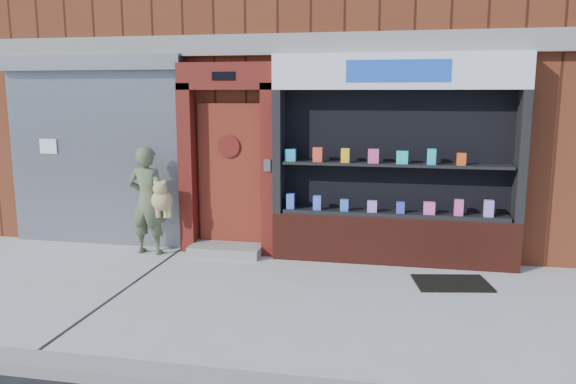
# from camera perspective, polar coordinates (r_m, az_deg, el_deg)

# --- Properties ---
(ground) EXTENTS (80.00, 80.00, 0.00)m
(ground) POSITION_cam_1_polar(r_m,az_deg,el_deg) (6.99, -4.54, -10.56)
(ground) COLOR #9E9E99
(ground) RESTS_ON ground
(curb) EXTENTS (60.00, 0.30, 0.12)m
(curb) POSITION_cam_1_polar(r_m,az_deg,el_deg) (5.11, -11.44, -18.10)
(curb) COLOR gray
(curb) RESTS_ON ground
(building) EXTENTS (12.00, 8.16, 8.00)m
(building) POSITION_cam_1_polar(r_m,az_deg,el_deg) (12.51, 3.01, 17.11)
(building) COLOR #5D2715
(building) RESTS_ON ground
(shutter_bay) EXTENTS (3.10, 0.30, 3.04)m
(shutter_bay) POSITION_cam_1_polar(r_m,az_deg,el_deg) (9.55, -19.08, 5.07)
(shutter_bay) COLOR gray
(shutter_bay) RESTS_ON ground
(red_door_bay) EXTENTS (1.52, 0.58, 2.90)m
(red_door_bay) POSITION_cam_1_polar(r_m,az_deg,el_deg) (8.60, -6.12, 3.32)
(red_door_bay) COLOR #5C150F
(red_door_bay) RESTS_ON ground
(pharmacy_bay) EXTENTS (3.50, 0.41, 3.00)m
(pharmacy_bay) POSITION_cam_1_polar(r_m,az_deg,el_deg) (8.18, 10.76, 2.25)
(pharmacy_bay) COLOR #511C13
(pharmacy_bay) RESTS_ON ground
(woman) EXTENTS (0.74, 0.43, 1.67)m
(woman) POSITION_cam_1_polar(r_m,az_deg,el_deg) (8.82, -13.93, -0.82)
(woman) COLOR #545F3E
(woman) RESTS_ON ground
(doormat) EXTENTS (1.05, 0.82, 0.02)m
(doormat) POSITION_cam_1_polar(r_m,az_deg,el_deg) (7.70, 16.30, -8.87)
(doormat) COLOR black
(doormat) RESTS_ON ground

